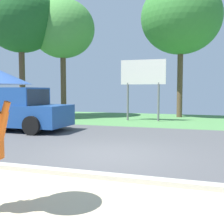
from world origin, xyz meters
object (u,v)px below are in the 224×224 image
object	(u,v)px
roadside_billboard	(143,76)
tree_center_back	(63,29)
tree_left_far	(21,20)
pickup_truck	(12,110)
tree_right_mid	(181,18)

from	to	relation	value
roadside_billboard	tree_center_back	distance (m)	6.42
roadside_billboard	tree_left_far	size ratio (longest dim) A/B	0.43
tree_left_far	tree_center_back	bearing A→B (deg)	38.91
pickup_truck	tree_right_mid	distance (m)	12.11
pickup_truck	tree_right_mid	bearing A→B (deg)	45.52
roadside_billboard	tree_left_far	distance (m)	8.38
tree_left_far	tree_right_mid	distance (m)	10.11
tree_center_back	pickup_truck	bearing A→B (deg)	-82.74
roadside_billboard	tree_right_mid	xyz separation A→B (m)	(1.81, 3.02, 3.86)
tree_right_mid	tree_center_back	bearing A→B (deg)	-163.14
pickup_truck	tree_right_mid	world-z (taller)	tree_right_mid
roadside_billboard	tree_center_back	xyz separation A→B (m)	(-5.52, 0.80, 3.18)
roadside_billboard	tree_left_far	xyz separation A→B (m)	(-7.54, -0.83, 3.56)
tree_left_far	tree_center_back	xyz separation A→B (m)	(2.02, 1.63, -0.39)
tree_center_back	tree_right_mid	size ratio (longest dim) A/B	0.87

